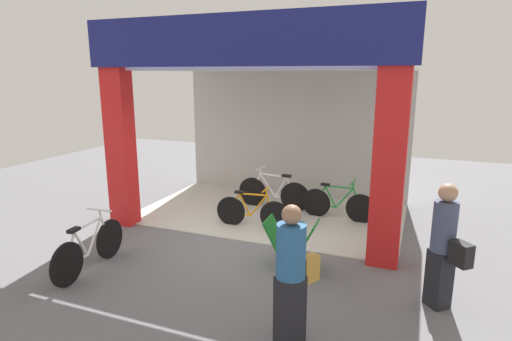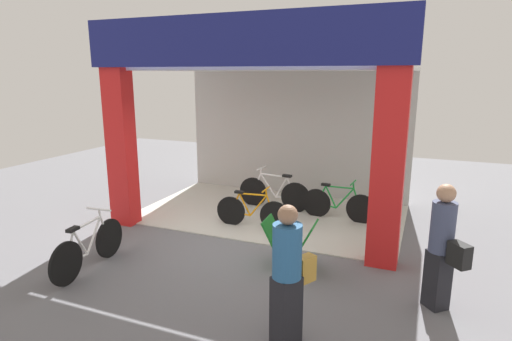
% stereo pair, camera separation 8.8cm
% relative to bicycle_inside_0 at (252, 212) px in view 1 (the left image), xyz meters
% --- Properties ---
extents(ground_plane, '(19.15, 19.15, 0.00)m').
position_rel_bicycle_inside_0_xyz_m(ground_plane, '(0.03, -0.71, -0.34)').
color(ground_plane, slate).
rests_on(ground_plane, ground).
extents(shop_facade, '(5.77, 3.71, 3.96)m').
position_rel_bicycle_inside_0_xyz_m(shop_facade, '(0.03, 0.97, 1.77)').
color(shop_facade, beige).
rests_on(shop_facade, ground).
extents(bicycle_inside_0, '(1.53, 0.42, 0.84)m').
position_rel_bicycle_inside_0_xyz_m(bicycle_inside_0, '(0.00, 0.00, 0.00)').
color(bicycle_inside_0, black).
rests_on(bicycle_inside_0, ground).
extents(bicycle_inside_1, '(1.56, 0.43, 0.86)m').
position_rel_bicycle_inside_0_xyz_m(bicycle_inside_1, '(1.48, 1.11, 0.01)').
color(bicycle_inside_1, black).
rests_on(bicycle_inside_1, ground).
extents(bicycle_inside_2, '(1.71, 0.47, 0.94)m').
position_rel_bicycle_inside_0_xyz_m(bicycle_inside_2, '(-0.01, 1.30, 0.04)').
color(bicycle_inside_2, black).
rests_on(bicycle_inside_2, ground).
extents(bicycle_parked_0, '(0.46, 1.66, 0.91)m').
position_rel_bicycle_inside_0_xyz_m(bicycle_parked_0, '(-1.64, -2.65, 0.03)').
color(bicycle_parked_0, black).
rests_on(bicycle_parked_0, ground).
extents(sandwich_board_sign, '(0.84, 0.54, 0.79)m').
position_rel_bicycle_inside_0_xyz_m(sandwich_board_sign, '(1.22, -1.37, 0.06)').
color(sandwich_board_sign, '#197226').
rests_on(sandwich_board_sign, ground).
extents(pedestrian_0, '(0.56, 0.59, 1.68)m').
position_rel_bicycle_inside_0_xyz_m(pedestrian_0, '(3.38, -1.78, 0.53)').
color(pedestrian_0, black).
rests_on(pedestrian_0, ground).
extents(pedestrian_1, '(0.47, 0.60, 1.68)m').
position_rel_bicycle_inside_0_xyz_m(pedestrian_1, '(1.81, -3.28, 0.53)').
color(pedestrian_1, black).
rests_on(pedestrian_1, ground).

